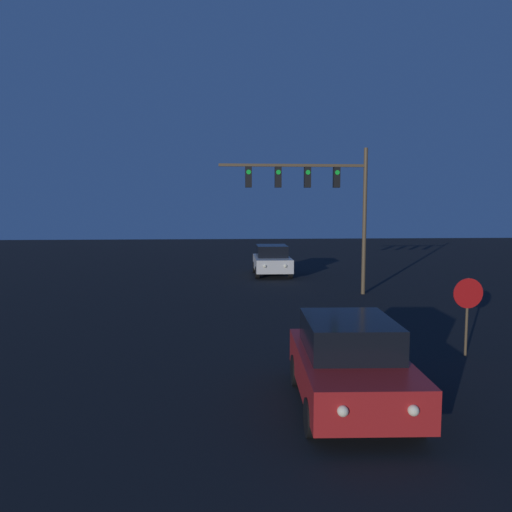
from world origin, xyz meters
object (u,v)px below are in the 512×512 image
Objects in this scene: car_far at (272,260)px; stop_sign at (468,302)px; traffic_signal_mast at (319,191)px; car_near at (350,363)px.

stop_sign is at bearing 103.42° from car_far.
traffic_signal_mast is at bearing 102.77° from stop_sign.
car_far is at bearing -88.55° from car_near.
car_near is 1.01× the size of car_far.
car_near and car_far have the same top height.
traffic_signal_mast is 3.18× the size of stop_sign.
car_near is 0.64× the size of traffic_signal_mast.
car_far is at bearing 102.55° from stop_sign.
car_far is 0.63× the size of traffic_signal_mast.
car_far is 2.01× the size of stop_sign.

